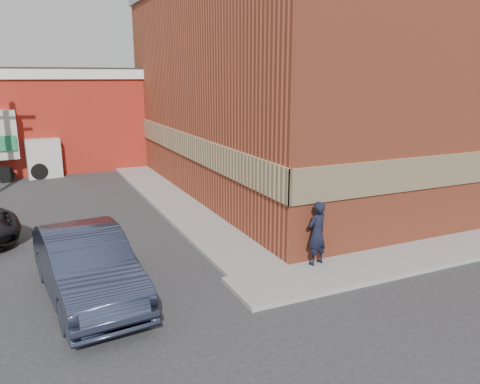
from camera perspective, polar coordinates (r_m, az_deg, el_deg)
name	(u,v)px	position (r m, az deg, el deg)	size (l,w,h in m)	color
ground	(239,278)	(12.44, -0.13, -10.48)	(90.00, 90.00, 0.00)	#28282B
brick_building	(322,86)	(23.39, 9.94, 12.60)	(14.25, 18.25, 9.36)	#A8462B
sidewalk_south	(471,245)	(16.22, 26.35, -5.83)	(16.00, 1.80, 0.12)	gray
sidewalk_west	(166,196)	(20.66, -9.02, -0.49)	(1.80, 18.00, 0.12)	gray
man	(317,233)	(12.89, 9.36, -4.98)	(0.65, 0.42, 1.77)	black
sedan	(87,265)	(11.68, -18.21, -8.46)	(1.76, 5.05, 1.66)	#292F44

